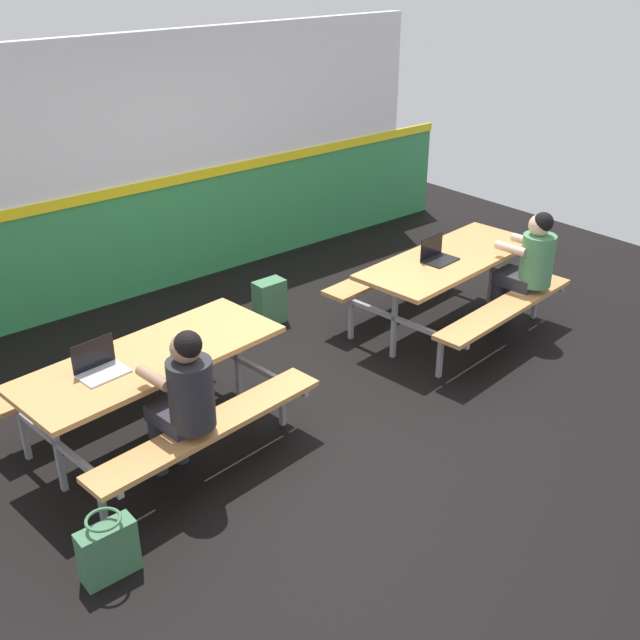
{
  "coord_description": "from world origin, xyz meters",
  "views": [
    {
      "loc": [
        -3.64,
        -4.24,
        3.4
      ],
      "look_at": [
        0.0,
        0.1,
        0.55
      ],
      "focal_mm": 43.01,
      "sensor_mm": 36.0,
      "label": 1
    }
  ],
  "objects_px": {
    "backpack_dark": "(269,302)",
    "tote_bag_bright": "(108,550)",
    "picnic_table_right": "(448,273)",
    "laptop_dark": "(437,255)",
    "student_further": "(529,262)",
    "laptop_silver": "(100,367)",
    "student_nearer": "(184,395)",
    "picnic_table_left": "(153,375)"
  },
  "relations": [
    {
      "from": "laptop_silver",
      "to": "backpack_dark",
      "type": "xyz_separation_m",
      "value": [
        2.2,
        1.06,
        -0.57
      ]
    },
    {
      "from": "picnic_table_right",
      "to": "laptop_silver",
      "type": "height_order",
      "value": "laptop_silver"
    },
    {
      "from": "student_further",
      "to": "backpack_dark",
      "type": "bearing_deg",
      "value": 135.84
    },
    {
      "from": "picnic_table_right",
      "to": "tote_bag_bright",
      "type": "bearing_deg",
      "value": -167.26
    },
    {
      "from": "laptop_dark",
      "to": "student_further",
      "type": "bearing_deg",
      "value": -37.92
    },
    {
      "from": "laptop_silver",
      "to": "backpack_dark",
      "type": "relative_size",
      "value": 0.78
    },
    {
      "from": "student_further",
      "to": "tote_bag_bright",
      "type": "relative_size",
      "value": 2.81
    },
    {
      "from": "laptop_dark",
      "to": "tote_bag_bright",
      "type": "bearing_deg",
      "value": -166.45
    },
    {
      "from": "student_further",
      "to": "laptop_dark",
      "type": "relative_size",
      "value": 3.53
    },
    {
      "from": "laptop_silver",
      "to": "laptop_dark",
      "type": "xyz_separation_m",
      "value": [
        3.26,
        -0.1,
        0.0
      ]
    },
    {
      "from": "picnic_table_right",
      "to": "student_nearer",
      "type": "height_order",
      "value": "student_nearer"
    },
    {
      "from": "student_nearer",
      "to": "backpack_dark",
      "type": "relative_size",
      "value": 2.74
    },
    {
      "from": "picnic_table_left",
      "to": "student_further",
      "type": "bearing_deg",
      "value": -10.01
    },
    {
      "from": "student_further",
      "to": "backpack_dark",
      "type": "xyz_separation_m",
      "value": [
        -1.74,
        1.69,
        -0.49
      ]
    },
    {
      "from": "student_nearer",
      "to": "backpack_dark",
      "type": "xyz_separation_m",
      "value": [
        1.88,
        1.63,
        -0.49
      ]
    },
    {
      "from": "student_nearer",
      "to": "laptop_silver",
      "type": "xyz_separation_m",
      "value": [
        -0.31,
        0.56,
        0.08
      ]
    },
    {
      "from": "picnic_table_left",
      "to": "tote_bag_bright",
      "type": "bearing_deg",
      "value": -131.47
    },
    {
      "from": "student_further",
      "to": "backpack_dark",
      "type": "height_order",
      "value": "student_further"
    },
    {
      "from": "student_further",
      "to": "backpack_dark",
      "type": "distance_m",
      "value": 2.47
    },
    {
      "from": "student_further",
      "to": "laptop_dark",
      "type": "xyz_separation_m",
      "value": [
        -0.67,
        0.53,
        0.08
      ]
    },
    {
      "from": "laptop_dark",
      "to": "tote_bag_bright",
      "type": "distance_m",
      "value": 3.93
    },
    {
      "from": "student_nearer",
      "to": "laptop_dark",
      "type": "distance_m",
      "value": 2.98
    },
    {
      "from": "backpack_dark",
      "to": "tote_bag_bright",
      "type": "height_order",
      "value": "backpack_dark"
    },
    {
      "from": "student_further",
      "to": "picnic_table_right",
      "type": "bearing_deg",
      "value": 135.85
    },
    {
      "from": "picnic_table_right",
      "to": "student_further",
      "type": "distance_m",
      "value": 0.74
    },
    {
      "from": "student_further",
      "to": "backpack_dark",
      "type": "relative_size",
      "value": 2.74
    },
    {
      "from": "laptop_silver",
      "to": "tote_bag_bright",
      "type": "bearing_deg",
      "value": -116.95
    },
    {
      "from": "backpack_dark",
      "to": "student_nearer",
      "type": "bearing_deg",
      "value": -139.13
    },
    {
      "from": "picnic_table_right",
      "to": "laptop_dark",
      "type": "relative_size",
      "value": 5.87
    },
    {
      "from": "student_nearer",
      "to": "laptop_silver",
      "type": "distance_m",
      "value": 0.65
    },
    {
      "from": "picnic_table_right",
      "to": "student_nearer",
      "type": "relative_size",
      "value": 1.66
    },
    {
      "from": "student_nearer",
      "to": "student_further",
      "type": "relative_size",
      "value": 1.0
    },
    {
      "from": "picnic_table_left",
      "to": "student_nearer",
      "type": "bearing_deg",
      "value": -96.71
    },
    {
      "from": "picnic_table_left",
      "to": "laptop_dark",
      "type": "xyz_separation_m",
      "value": [
        2.88,
        -0.1,
        0.21
      ]
    },
    {
      "from": "laptop_silver",
      "to": "picnic_table_right",
      "type": "bearing_deg",
      "value": -2.01
    },
    {
      "from": "student_nearer",
      "to": "laptop_dark",
      "type": "height_order",
      "value": "student_nearer"
    },
    {
      "from": "student_nearer",
      "to": "laptop_silver",
      "type": "relative_size",
      "value": 3.53
    },
    {
      "from": "laptop_dark",
      "to": "backpack_dark",
      "type": "xyz_separation_m",
      "value": [
        -1.06,
        1.16,
        -0.57
      ]
    },
    {
      "from": "backpack_dark",
      "to": "picnic_table_left",
      "type": "bearing_deg",
      "value": -149.68
    },
    {
      "from": "tote_bag_bright",
      "to": "picnic_table_right",
      "type": "bearing_deg",
      "value": 12.74
    },
    {
      "from": "student_further",
      "to": "laptop_silver",
      "type": "xyz_separation_m",
      "value": [
        -3.93,
        0.62,
        0.08
      ]
    },
    {
      "from": "picnic_table_left",
      "to": "student_further",
      "type": "distance_m",
      "value": 3.61
    }
  ]
}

